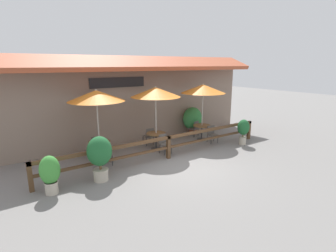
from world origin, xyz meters
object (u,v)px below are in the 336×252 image
(chair_far_streetside, at_px, (212,133))
(dining_table_near, at_px, (99,145))
(chair_middle_streetside, at_px, (164,143))
(potted_plant_broad_leaf, at_px, (243,129))
(chair_near_streetside, at_px, (106,153))
(chair_middle_wallside, at_px, (149,136))
(dining_table_middle, at_px, (156,136))
(patio_umbrella_middle, at_px, (156,92))
(potted_plant_small_flowering, at_px, (50,173))
(patio_umbrella_far, at_px, (203,89))
(potted_plant_tall_tropical, at_px, (192,119))
(dining_table_far, at_px, (202,128))
(chair_far_wallside, at_px, (194,128))
(patio_umbrella_near, at_px, (96,96))
(potted_plant_corner_fern, at_px, (100,155))
(chair_near_wallside, at_px, (95,144))

(chair_far_streetside, bearing_deg, dining_table_near, -175.12)
(chair_middle_streetside, xyz_separation_m, potted_plant_broad_leaf, (3.83, -1.14, 0.30))
(chair_near_streetside, bearing_deg, chair_middle_wallside, 37.90)
(chair_near_streetside, height_order, potted_plant_broad_leaf, potted_plant_broad_leaf)
(dining_table_middle, height_order, chair_middle_wallside, chair_middle_wallside)
(patio_umbrella_middle, bearing_deg, chair_middle_wallside, 87.57)
(patio_umbrella_middle, height_order, potted_plant_small_flowering, patio_umbrella_middle)
(patio_umbrella_far, height_order, potted_plant_tall_tropical, patio_umbrella_far)
(patio_umbrella_far, relative_size, dining_table_far, 3.20)
(chair_far_wallside, bearing_deg, patio_umbrella_near, -9.63)
(dining_table_near, height_order, potted_plant_corner_fern, potted_plant_corner_fern)
(dining_table_middle, bearing_deg, chair_middle_wallside, 87.57)
(chair_near_streetside, distance_m, patio_umbrella_middle, 3.44)
(potted_plant_corner_fern, bearing_deg, potted_plant_small_flowering, -179.05)
(patio_umbrella_near, relative_size, chair_middle_streetside, 3.42)
(dining_table_far, bearing_deg, chair_middle_streetside, -166.31)
(potted_plant_small_flowering, height_order, potted_plant_corner_fern, potted_plant_corner_fern)
(dining_table_far, relative_size, potted_plant_corner_fern, 0.58)
(chair_far_streetside, bearing_deg, chair_middle_streetside, -166.27)
(dining_table_near, bearing_deg, chair_middle_wallside, 11.72)
(chair_middle_streetside, relative_size, dining_table_far, 0.93)
(patio_umbrella_middle, distance_m, chair_far_streetside, 3.64)
(patio_umbrella_middle, bearing_deg, potted_plant_tall_tropical, 20.16)
(patio_umbrella_near, relative_size, dining_table_far, 3.20)
(chair_near_wallside, height_order, dining_table_far, chair_near_wallside)
(potted_plant_small_flowering, bearing_deg, chair_middle_streetside, 13.09)
(patio_umbrella_far, xyz_separation_m, potted_plant_corner_fern, (-6.12, -1.79, -1.70))
(potted_plant_broad_leaf, bearing_deg, chair_far_streetside, 130.74)
(potted_plant_broad_leaf, xyz_separation_m, potted_plant_tall_tropical, (-0.68, 2.99, 0.05))
(potted_plant_small_flowering, bearing_deg, potted_plant_corner_fern, 0.95)
(dining_table_near, height_order, chair_near_streetside, chair_near_streetside)
(dining_table_near, distance_m, chair_near_streetside, 0.68)
(dining_table_middle, relative_size, potted_plant_broad_leaf, 0.72)
(chair_far_wallside, bearing_deg, patio_umbrella_far, 67.79)
(chair_far_streetside, bearing_deg, patio_umbrella_middle, 179.75)
(chair_near_streetside, distance_m, patio_umbrella_far, 5.84)
(chair_middle_wallside, height_order, potted_plant_corner_fern, potted_plant_corner_fern)
(dining_table_middle, distance_m, potted_plant_broad_leaf, 4.24)
(dining_table_middle, bearing_deg, patio_umbrella_far, -0.50)
(chair_middle_streetside, xyz_separation_m, chair_middle_wallside, (0.05, 1.42, 0.00))
(chair_middle_wallside, bearing_deg, chair_far_streetside, 157.15)
(chair_far_streetside, distance_m, potted_plant_tall_tropical, 1.92)
(patio_umbrella_middle, relative_size, chair_middle_wallside, 3.42)
(chair_far_streetside, xyz_separation_m, potted_plant_broad_leaf, (0.97, -1.13, 0.30))
(chair_near_streetside, xyz_separation_m, chair_near_wallside, (0.03, 1.33, 0.00))
(chair_middle_streetside, distance_m, potted_plant_tall_tropical, 3.68)
(dining_table_near, relative_size, potted_plant_corner_fern, 0.58)
(patio_umbrella_middle, height_order, chair_middle_streetside, patio_umbrella_middle)
(potted_plant_corner_fern, bearing_deg, chair_near_streetside, 61.24)
(dining_table_near, distance_m, potted_plant_tall_tropical, 5.86)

